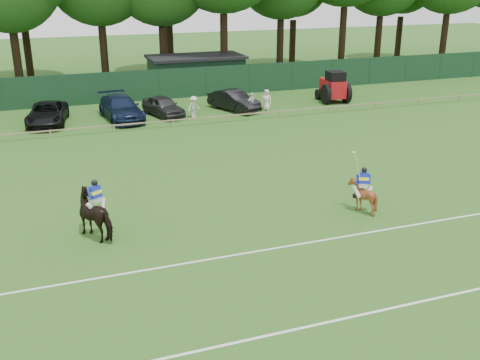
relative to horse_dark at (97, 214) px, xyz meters
name	(u,v)px	position (x,y,z in m)	size (l,w,h in m)	color
ground	(254,239)	(5.71, -2.40, -0.94)	(160.00, 160.00, 0.00)	#1E4C14
horse_dark	(97,214)	(0.00, 0.00, 0.00)	(1.01, 2.22, 1.88)	black
horse_chestnut	(362,196)	(11.20, -1.36, -0.22)	(1.16, 1.31, 1.44)	brown
suv_black	(47,114)	(-1.30, 19.26, -0.20)	(2.46, 5.34, 1.48)	black
sedan_navy	(121,108)	(3.72, 18.88, -0.11)	(2.31, 5.68, 1.65)	#111C36
hatch_grey	(163,106)	(6.78, 18.90, -0.21)	(1.72, 4.28, 1.46)	#2F2F31
estate_black	(234,101)	(12.24, 18.84, -0.18)	(1.60, 4.59, 1.51)	black
spectator_left	(194,107)	(8.77, 17.71, -0.16)	(1.01, 0.58, 1.56)	silver
spectator_mid	(252,103)	(13.07, 17.23, -0.13)	(0.94, 0.39, 1.61)	silver
spectator_right	(266,100)	(14.60, 18.06, -0.14)	(0.78, 0.51, 1.59)	silver
rider_dark	(96,195)	(0.01, -0.01, 0.81)	(0.86, 0.64, 1.41)	silver
rider_chestnut	(363,181)	(11.20, -1.37, 0.47)	(0.90, 0.77, 2.05)	silver
pitch_lines	(290,282)	(5.71, -5.90, -0.93)	(60.00, 5.10, 0.01)	silver
pitch_rail	(158,122)	(5.71, 15.60, -0.49)	(62.10, 0.10, 0.50)	#997F5B
perimeter_fence	(135,86)	(5.71, 24.60, 0.31)	(92.08, 0.08, 2.50)	#14351E
utility_shed	(196,73)	(11.71, 27.60, 0.60)	(8.40, 4.40, 3.04)	#14331E
tree_row	(142,83)	(7.71, 32.60, -0.94)	(96.00, 12.00, 21.00)	#26561C
tractor	(334,87)	(20.83, 18.94, 0.25)	(2.24, 3.15, 2.52)	#B41017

